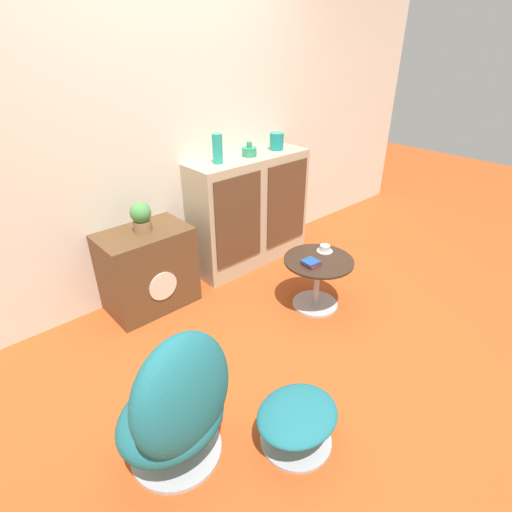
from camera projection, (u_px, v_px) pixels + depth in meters
ground_plane at (295, 353)px, 2.74m from camera, size 12.00×12.00×0.00m
wall_back at (166, 127)px, 3.04m from camera, size 6.40×0.06×2.60m
sideboard at (250, 211)px, 3.66m from camera, size 1.15×0.39×1.01m
tv_console at (148, 269)px, 3.10m from camera, size 0.67×0.44×0.64m
egg_chair at (177, 406)px, 1.89m from camera, size 0.68×0.64×0.79m
ottoman at (297, 419)px, 2.07m from camera, size 0.45×0.38×0.25m
coffee_table at (317, 276)px, 3.10m from camera, size 0.53×0.53×0.42m
vase_leftmost at (217, 149)px, 3.17m from camera, size 0.08×0.08×0.23m
vase_inner_left at (249, 151)px, 3.40m from camera, size 0.13×0.13×0.12m
vase_inner_right at (277, 141)px, 3.57m from camera, size 0.13×0.13×0.15m
potted_plant at (141, 217)px, 2.89m from camera, size 0.15×0.15×0.22m
teacup at (325, 249)px, 3.14m from camera, size 0.12×0.12×0.05m
book_stack at (311, 263)px, 2.95m from camera, size 0.12×0.11×0.04m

